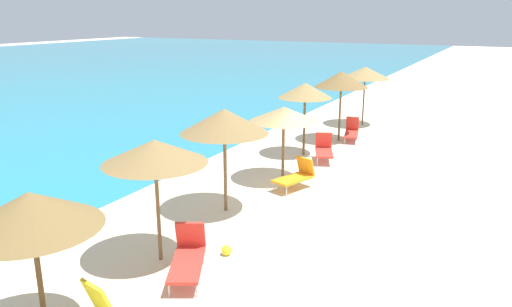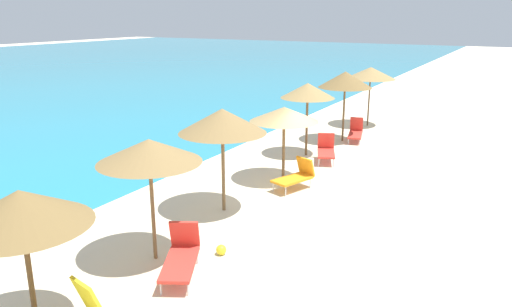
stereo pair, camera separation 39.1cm
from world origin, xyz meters
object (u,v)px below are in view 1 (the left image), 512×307
Objects in this scene: beach_umbrella_1 at (155,152)px; lounge_chair_3 at (188,256)px; beach_umbrella_2 at (224,121)px; beach_ball at (227,250)px; beach_umbrella_5 at (341,79)px; lounge_chair_1 at (296,175)px; beach_umbrella_6 at (365,73)px; lounge_chair_4 at (352,131)px; beach_umbrella_4 at (305,91)px; lounge_chair_2 at (324,149)px; beach_umbrella_0 at (30,210)px; beach_umbrella_3 at (284,114)px.

lounge_chair_3 is (-0.27, -0.95, -2.10)m from beach_umbrella_1.
beach_umbrella_2 is 12.09× the size of beach_ball.
beach_umbrella_2 is 0.96× the size of beach_umbrella_5.
beach_umbrella_1 reaches higher than lounge_chair_1.
lounge_chair_4 is (-3.24, -0.42, -2.22)m from beach_umbrella_6.
beach_umbrella_4 is 1.77× the size of lounge_chair_4.
beach_umbrella_4 is (6.37, 0.24, -0.04)m from beach_umbrella_2.
lounge_chair_4 is (3.61, 0.03, -0.07)m from lounge_chair_2.
lounge_chair_1 is (2.60, -1.04, -2.14)m from beach_umbrella_2.
beach_umbrella_0 is at bearing 103.65° from lounge_chair_1.
beach_umbrella_6 is 16.40m from lounge_chair_3.
lounge_chair_4 is (0.36, -0.46, -2.30)m from beach_umbrella_5.
beach_umbrella_6 is at bearing -96.76° from lounge_chair_4.
beach_umbrella_0 is 12.66m from beach_umbrella_4.
beach_umbrella_0 reaches higher than lounge_chair_1.
lounge_chair_3 is 13.01m from lounge_chair_4.
beach_umbrella_2 is 1.96× the size of lounge_chair_2.
beach_umbrella_2 is at bearing -99.33° from lounge_chair_3.
lounge_chair_2 is at bearing -3.57° from beach_umbrella_1.
lounge_chair_1 is 6.27× the size of beach_ball.
lounge_chair_1 is (-0.61, -0.74, -1.79)m from beach_umbrella_3.
beach_umbrella_4 is 1.87× the size of lounge_chair_1.
beach_umbrella_6 is at bearing -1.36° from beach_umbrella_2.
lounge_chair_3 is 1.21m from beach_ball.
beach_umbrella_6 is 1.94× the size of lounge_chair_2.
beach_umbrella_0 is at bearing 162.71° from beach_ball.
beach_umbrella_5 is at bearing -0.38° from beach_umbrella_0.
beach_umbrella_3 is 1.54× the size of lounge_chair_4.
lounge_chair_3 is (-3.45, -1.14, -2.14)m from beach_umbrella_2.
beach_umbrella_1 is 11.59× the size of beach_ball.
beach_umbrella_2 is 4.22m from lounge_chair_3.
lounge_chair_3 is (-6.66, -0.84, -1.79)m from beach_umbrella_3.
beach_umbrella_3 is (6.38, -0.11, -0.30)m from beach_umbrella_1.
beach_umbrella_0 is 1.65× the size of lounge_chair_4.
lounge_chair_2 is at bearing -7.24° from beach_umbrella_2.
beach_umbrella_4 is 2.36m from lounge_chair_2.
beach_umbrella_3 is at bearing 11.30° from beach_ball.
lounge_chair_2 is at bearing -113.07° from beach_umbrella_4.
beach_umbrella_1 is 1.88× the size of lounge_chair_2.
beach_umbrella_4 is at bearing 2.56° from beach_umbrella_1.
lounge_chair_3 is 7.14× the size of beach_ball.
beach_ball is (3.99, -1.24, -2.21)m from beach_umbrella_0.
beach_umbrella_1 is 2.84m from beach_ball.
beach_umbrella_5 is 2.00× the size of lounge_chair_1.
beach_umbrella_1 is at bearing -43.60° from lounge_chair_3.
beach_umbrella_5 is at bearing -1.64° from beach_umbrella_2.
beach_umbrella_4 is 1.90× the size of lounge_chair_2.
beach_umbrella_3 is 3.22m from beach_umbrella_4.
beach_umbrella_2 is 1.18× the size of beach_umbrella_3.
beach_umbrella_5 reaches higher than beach_ball.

